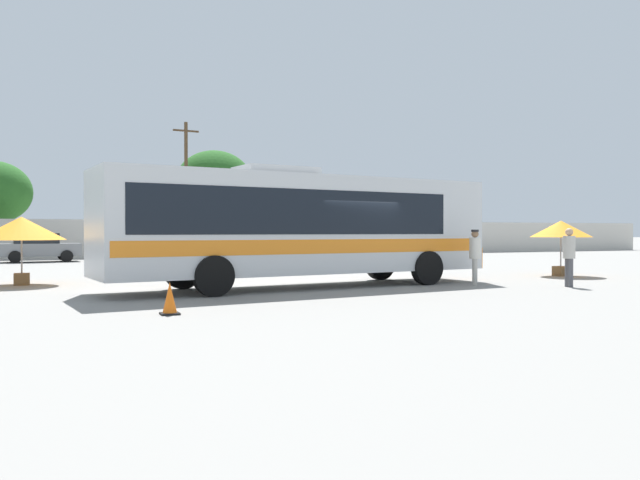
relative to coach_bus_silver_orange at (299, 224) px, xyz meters
name	(u,v)px	position (x,y,z in m)	size (l,w,h in m)	color
ground_plane	(248,268)	(1.50, 9.92, -1.86)	(300.00, 300.00, 0.00)	gray
perimeter_wall	(185,239)	(1.50, 23.48, -0.67)	(80.00, 0.30, 2.37)	beige
coach_bus_silver_orange	(299,224)	(0.00, 0.00, 0.00)	(12.06, 3.91, 3.47)	silver
attendant_by_bus_door	(475,254)	(5.20, -1.42, -0.89)	(0.48, 0.48, 1.69)	#B7B2A8
passenger_waiting_on_apron	(569,254)	(7.33, -3.07, -0.87)	(0.43, 0.43, 1.73)	#4C4C51
vendor_umbrella_near_gate_orange	(561,230)	(10.57, 0.55, -0.16)	(2.20, 2.20, 2.03)	gray
vendor_umbrella_secondary_orange	(21,229)	(-7.46, 4.17, -0.14)	(2.58, 2.58, 2.09)	gray
parked_car_second_grey	(39,247)	(-7.07, 20.04, -1.04)	(4.14, 2.19, 1.55)	slate
utility_pole_near	(186,186)	(2.24, 26.73, 2.94)	(1.80, 0.26, 9.22)	#4C3823
roadside_tree_midright	(214,183)	(4.85, 29.18, 3.37)	(5.74, 5.74, 7.68)	brown
roadside_tree_right	(295,200)	(11.01, 28.47, 2.25)	(4.08, 4.08, 5.86)	brown
traffic_cone_on_apron	(170,299)	(-4.58, -4.61, -1.55)	(0.36, 0.36, 0.64)	black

